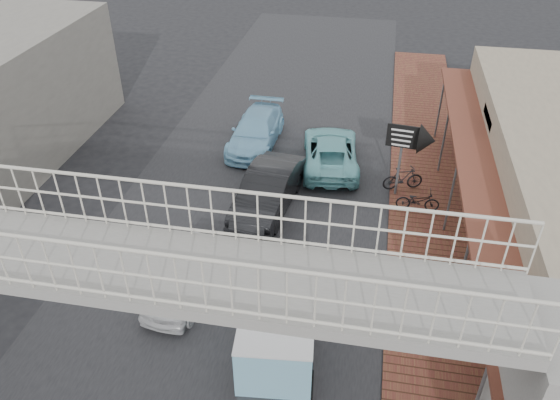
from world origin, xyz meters
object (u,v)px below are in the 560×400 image
at_px(angkot_van, 279,317).
at_px(motorcycle_far, 403,178).
at_px(angkot_curb, 331,151).
at_px(dark_sedan, 268,191).
at_px(white_hatchback, 184,277).
at_px(arrow_sign, 424,140).
at_px(angkot_far, 256,131).
at_px(motorcycle_near, 418,201).

distance_m(angkot_van, motorcycle_far, 9.14).
bearing_deg(angkot_van, angkot_curb, 82.62).
distance_m(dark_sedan, angkot_curb, 4.01).
distance_m(white_hatchback, angkot_curb, 9.00).
xyz_separation_m(dark_sedan, arrow_sign, (5.34, 1.59, 1.76)).
height_order(white_hatchback, angkot_curb, angkot_curb).
relative_size(white_hatchback, angkot_van, 0.87).
xyz_separation_m(angkot_far, angkot_van, (3.15, -11.11, 0.60)).
height_order(angkot_van, motorcycle_near, angkot_van).
height_order(angkot_curb, motorcycle_far, angkot_curb).
bearing_deg(arrow_sign, motorcycle_near, -79.29).
bearing_deg(angkot_van, arrow_sign, 59.45).
bearing_deg(dark_sedan, angkot_curb, 68.00).
xyz_separation_m(white_hatchback, angkot_curb, (3.46, 8.31, 0.02)).
distance_m(dark_sedan, arrow_sign, 5.84).
bearing_deg(angkot_curb, white_hatchback, 60.00).
relative_size(angkot_van, motorcycle_far, 2.71).
height_order(motorcycle_far, arrow_sign, arrow_sign).
height_order(white_hatchback, angkot_far, angkot_far).
bearing_deg(angkot_far, arrow_sign, -23.38).
bearing_deg(angkot_far, white_hatchback, -89.37).
distance_m(angkot_curb, angkot_van, 9.98).
height_order(angkot_curb, motorcycle_near, angkot_curb).
bearing_deg(arrow_sign, angkot_curb, 157.71).
relative_size(dark_sedan, angkot_van, 1.09).
relative_size(white_hatchback, motorcycle_far, 2.35).
height_order(white_hatchback, arrow_sign, arrow_sign).
height_order(angkot_van, motorcycle_far, angkot_van).
bearing_deg(angkot_curb, angkot_van, 81.05).
relative_size(motorcycle_far, arrow_sign, 0.53).
bearing_deg(arrow_sign, motorcycle_far, 141.64).
bearing_deg(white_hatchback, motorcycle_far, 52.40).
xyz_separation_m(white_hatchback, angkot_far, (0.04, 9.46, 0.05)).
bearing_deg(motorcycle_far, arrow_sign, -153.88).
xyz_separation_m(angkot_far, arrow_sign, (6.84, -3.08, 1.84)).
distance_m(dark_sedan, motorcycle_near, 5.45).
xyz_separation_m(white_hatchback, arrow_sign, (6.88, 6.38, 1.89)).
bearing_deg(angkot_curb, dark_sedan, 54.09).
height_order(white_hatchback, motorcycle_far, white_hatchback).
bearing_deg(dark_sedan, arrow_sign, 23.09).
relative_size(motorcycle_near, arrow_sign, 0.52).
xyz_separation_m(white_hatchback, motorcycle_near, (6.94, 5.54, -0.12)).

